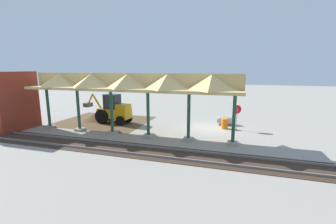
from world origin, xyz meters
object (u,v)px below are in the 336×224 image
Objects in this scene: backhoe at (113,110)px; concrete_pipe at (225,121)px; stop_sign at (237,112)px; brick_utility_building at (3,101)px; traffic_barrel at (224,124)px.

backhoe reaches higher than concrete_pipe.
backhoe is (11.53, 0.81, -0.28)m from stop_sign.
backhoe reaches higher than stop_sign.
stop_sign is 2.13m from concrete_pipe.
stop_sign is at bearing -164.57° from brick_utility_building.
concrete_pipe is at bearing -159.65° from brick_utility_building.
brick_utility_building is (18.56, 6.88, 2.10)m from concrete_pipe.
concrete_pipe is at bearing -167.69° from backhoe.
backhoe is at bearing -150.27° from brick_utility_building.
traffic_barrel is at bearing -163.57° from brick_utility_building.
backhoe is 10.59m from traffic_barrel.
stop_sign is 1.41× the size of concrete_pipe.
brick_utility_building reaches higher than backhoe.
traffic_barrel is at bearing 89.72° from concrete_pipe.
concrete_pipe is (-10.53, -2.30, -0.88)m from backhoe.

